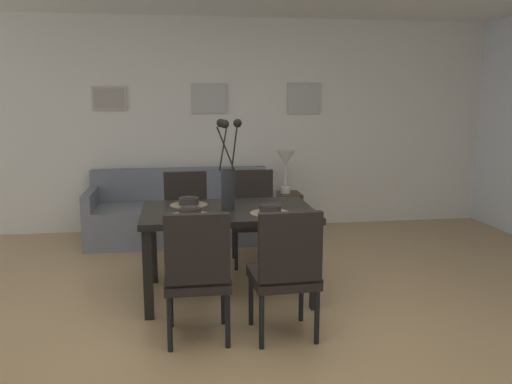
# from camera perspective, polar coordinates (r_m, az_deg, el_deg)

# --- Properties ---
(ground_plane) EXTENTS (9.00, 9.00, 0.00)m
(ground_plane) POSITION_cam_1_polar(r_m,az_deg,el_deg) (3.76, -1.80, -15.72)
(ground_plane) COLOR tan
(back_wall_panel) EXTENTS (9.00, 0.10, 2.60)m
(back_wall_panel) POSITION_cam_1_polar(r_m,az_deg,el_deg) (6.63, -5.17, 7.24)
(back_wall_panel) COLOR silver
(back_wall_panel) RESTS_ON ground
(dining_table) EXTENTS (1.40, 0.92, 0.74)m
(dining_table) POSITION_cam_1_polar(r_m,az_deg,el_deg) (4.34, -3.04, -3.02)
(dining_table) COLOR black
(dining_table) RESTS_ON ground
(dining_chair_near_left) EXTENTS (0.44, 0.44, 0.92)m
(dining_chair_near_left) POSITION_cam_1_polar(r_m,az_deg,el_deg) (3.56, -6.38, -8.43)
(dining_chair_near_left) COLOR black
(dining_chair_near_left) RESTS_ON ground
(dining_chair_near_right) EXTENTS (0.45, 0.45, 0.92)m
(dining_chair_near_right) POSITION_cam_1_polar(r_m,az_deg,el_deg) (5.18, -7.56, -2.47)
(dining_chair_near_right) COLOR black
(dining_chair_near_right) RESTS_ON ground
(dining_chair_far_left) EXTENTS (0.46, 0.46, 0.92)m
(dining_chair_far_left) POSITION_cam_1_polar(r_m,az_deg,el_deg) (3.58, 3.26, -8.23)
(dining_chair_far_left) COLOR black
(dining_chair_far_left) RESTS_ON ground
(dining_chair_far_right) EXTENTS (0.46, 0.46, 0.92)m
(dining_chair_far_right) POSITION_cam_1_polar(r_m,az_deg,el_deg) (5.26, -0.31, -2.19)
(dining_chair_far_right) COLOR black
(dining_chair_far_right) RESTS_ON ground
(centerpiece_vase) EXTENTS (0.21, 0.23, 0.73)m
(centerpiece_vase) POSITION_cam_1_polar(r_m,az_deg,el_deg) (4.27, -3.08, 1.86)
(centerpiece_vase) COLOR #232326
(centerpiece_vase) RESTS_ON dining_table
(placemat_near_left) EXTENTS (0.32, 0.32, 0.01)m
(placemat_near_left) POSITION_cam_1_polar(r_m,az_deg,el_deg) (4.10, -7.17, -2.55)
(placemat_near_left) COLOR #7F705B
(placemat_near_left) RESTS_ON dining_table
(bowl_near_left) EXTENTS (0.17, 0.17, 0.07)m
(bowl_near_left) POSITION_cam_1_polar(r_m,az_deg,el_deg) (4.09, -7.18, -2.04)
(bowl_near_left) COLOR #2D2826
(bowl_near_left) RESTS_ON dining_table
(placemat_near_right) EXTENTS (0.32, 0.32, 0.01)m
(placemat_near_right) POSITION_cam_1_polar(r_m,az_deg,el_deg) (4.50, -7.29, -1.39)
(placemat_near_right) COLOR #7F705B
(placemat_near_right) RESTS_ON dining_table
(bowl_near_right) EXTENTS (0.17, 0.17, 0.07)m
(bowl_near_right) POSITION_cam_1_polar(r_m,az_deg,el_deg) (4.50, -7.31, -0.93)
(bowl_near_right) COLOR #2D2826
(bowl_near_right) RESTS_ON dining_table
(placemat_far_left) EXTENTS (0.32, 0.32, 0.01)m
(placemat_far_left) POSITION_cam_1_polar(r_m,az_deg,el_deg) (4.16, 1.55, -2.28)
(placemat_far_left) COLOR #7F705B
(placemat_far_left) RESTS_ON dining_table
(bowl_far_left) EXTENTS (0.17, 0.17, 0.07)m
(bowl_far_left) POSITION_cam_1_polar(r_m,az_deg,el_deg) (4.15, 1.55, -1.78)
(bowl_far_left) COLOR #2D2826
(bowl_far_left) RESTS_ON dining_table
(sofa) EXTENTS (2.09, 0.84, 0.80)m
(sofa) POSITION_cam_1_polar(r_m,az_deg,el_deg) (6.21, -8.16, -2.57)
(sofa) COLOR slate
(sofa) RESTS_ON ground
(side_table) EXTENTS (0.36, 0.36, 0.52)m
(side_table) POSITION_cam_1_polar(r_m,az_deg,el_deg) (6.30, 3.18, -2.45)
(side_table) COLOR #3D2D23
(side_table) RESTS_ON ground
(table_lamp) EXTENTS (0.22, 0.22, 0.51)m
(table_lamp) POSITION_cam_1_polar(r_m,az_deg,el_deg) (6.20, 3.24, 3.27)
(table_lamp) COLOR beige
(table_lamp) RESTS_ON side_table
(framed_picture_left) EXTENTS (0.40, 0.03, 0.29)m
(framed_picture_left) POSITION_cam_1_polar(r_m,az_deg,el_deg) (6.59, -15.65, 9.76)
(framed_picture_left) COLOR #B2ADA3
(framed_picture_center) EXTENTS (0.43, 0.03, 0.36)m
(framed_picture_center) POSITION_cam_1_polar(r_m,az_deg,el_deg) (6.55, -5.10, 10.09)
(framed_picture_center) COLOR #B2ADA3
(framed_picture_right) EXTENTS (0.42, 0.03, 0.39)m
(framed_picture_right) POSITION_cam_1_polar(r_m,az_deg,el_deg) (6.73, 5.24, 10.09)
(framed_picture_right) COLOR #B2ADA3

